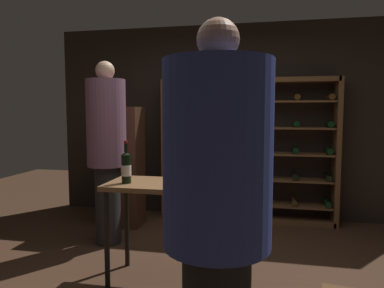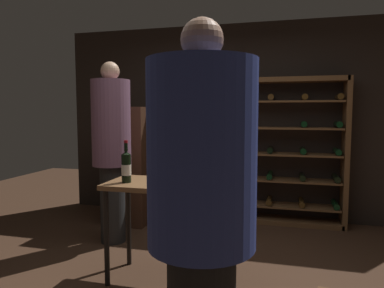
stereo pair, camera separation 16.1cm
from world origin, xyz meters
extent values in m
cube|color=black|center=(0.00, 2.19, 1.32)|extent=(4.99, 0.10, 2.65)
cube|color=brown|center=(-0.88, 1.98, 0.95)|extent=(0.06, 0.32, 1.89)
cube|color=brown|center=(1.36, 1.98, 0.95)|extent=(0.06, 0.32, 1.89)
cube|color=brown|center=(0.24, 1.98, 1.86)|extent=(2.24, 0.32, 0.06)
cube|color=brown|center=(0.24, 1.98, 0.03)|extent=(2.24, 0.32, 0.06)
cube|color=brown|center=(0.24, 1.98, 0.23)|extent=(2.16, 0.32, 0.02)
cylinder|color=black|center=(-0.78, 1.98, 0.29)|extent=(0.08, 0.30, 0.08)
cylinder|color=#4C3314|center=(-0.37, 1.98, 0.29)|extent=(0.08, 0.30, 0.08)
cylinder|color=black|center=(0.04, 1.98, 0.29)|extent=(0.08, 0.30, 0.08)
cylinder|color=#4C3314|center=(0.44, 1.98, 0.29)|extent=(0.08, 0.30, 0.08)
cylinder|color=#4C3314|center=(0.85, 1.98, 0.29)|extent=(0.08, 0.30, 0.08)
cylinder|color=black|center=(1.26, 1.98, 0.29)|extent=(0.08, 0.30, 0.08)
cube|color=brown|center=(0.24, 1.98, 0.57)|extent=(2.16, 0.32, 0.02)
cylinder|color=black|center=(-0.78, 1.98, 0.63)|extent=(0.08, 0.30, 0.08)
cylinder|color=black|center=(-0.37, 1.98, 0.63)|extent=(0.08, 0.30, 0.08)
cylinder|color=#4C3314|center=(0.04, 1.98, 0.63)|extent=(0.08, 0.30, 0.08)
cylinder|color=black|center=(0.44, 1.98, 0.63)|extent=(0.08, 0.30, 0.08)
cylinder|color=black|center=(0.85, 1.98, 0.63)|extent=(0.08, 0.30, 0.08)
cylinder|color=black|center=(1.26, 1.98, 0.63)|extent=(0.08, 0.30, 0.08)
cube|color=brown|center=(0.24, 1.98, 0.91)|extent=(2.16, 0.32, 0.02)
cylinder|color=#4C3314|center=(-0.37, 1.98, 0.97)|extent=(0.08, 0.30, 0.08)
cylinder|color=black|center=(0.04, 1.98, 0.97)|extent=(0.08, 0.30, 0.08)
cylinder|color=black|center=(0.44, 1.98, 0.97)|extent=(0.08, 0.30, 0.08)
cylinder|color=black|center=(0.85, 1.98, 0.97)|extent=(0.08, 0.30, 0.08)
cylinder|color=black|center=(1.26, 1.98, 0.97)|extent=(0.08, 0.30, 0.08)
cube|color=brown|center=(0.24, 1.98, 1.25)|extent=(2.16, 0.32, 0.02)
cylinder|color=black|center=(-0.78, 1.98, 1.30)|extent=(0.08, 0.30, 0.08)
cylinder|color=black|center=(-0.37, 1.98, 1.30)|extent=(0.08, 0.30, 0.08)
cylinder|color=black|center=(0.85, 1.98, 1.30)|extent=(0.08, 0.30, 0.08)
cylinder|color=black|center=(1.26, 1.98, 1.30)|extent=(0.08, 0.30, 0.08)
cube|color=brown|center=(0.24, 1.98, 1.59)|extent=(2.16, 0.32, 0.02)
cylinder|color=#4C3314|center=(-0.78, 1.98, 1.64)|extent=(0.08, 0.30, 0.08)
cylinder|color=black|center=(-0.37, 1.98, 1.64)|extent=(0.08, 0.30, 0.08)
cylinder|color=black|center=(0.04, 1.98, 1.64)|extent=(0.08, 0.30, 0.08)
cylinder|color=#4C3314|center=(0.44, 1.98, 1.64)|extent=(0.08, 0.30, 0.08)
cylinder|color=#4C3314|center=(0.85, 1.98, 1.64)|extent=(0.08, 0.30, 0.08)
cylinder|color=#4C3314|center=(1.26, 1.98, 1.64)|extent=(0.08, 0.30, 0.08)
cube|color=brown|center=(-0.31, 0.08, 0.84)|extent=(1.07, 0.53, 0.04)
cylinder|color=black|center=(-0.80, -0.14, 0.41)|extent=(0.04, 0.04, 0.82)
cylinder|color=black|center=(0.17, -0.14, 0.41)|extent=(0.04, 0.04, 0.82)
cylinder|color=black|center=(-0.80, 0.29, 0.41)|extent=(0.04, 0.04, 0.82)
cylinder|color=black|center=(0.17, 0.29, 0.41)|extent=(0.04, 0.04, 0.82)
cylinder|color=#242424|center=(-1.23, 0.81, 0.43)|extent=(0.28, 0.28, 0.87)
cylinder|color=#7A516B|center=(-1.23, 0.81, 1.34)|extent=(0.42, 0.42, 0.94)
sphere|color=tan|center=(-1.23, 0.81, 1.90)|extent=(0.20, 0.20, 0.20)
cylinder|color=#2D3D8C|center=(0.24, -1.12, 1.26)|extent=(0.52, 0.52, 0.88)
sphere|color=#AD7A5B|center=(0.24, -1.12, 1.79)|extent=(0.20, 0.20, 0.20)
cube|color=#4C2D1E|center=(-1.29, 1.45, 0.76)|extent=(0.44, 0.36, 1.52)
cylinder|color=#4C3314|center=(-0.02, 0.21, 0.98)|extent=(0.08, 0.08, 0.23)
cone|color=#4C3314|center=(-0.02, 0.21, 1.11)|extent=(0.08, 0.08, 0.03)
cylinder|color=#4C3314|center=(-0.02, 0.21, 1.16)|extent=(0.03, 0.03, 0.08)
cylinder|color=black|center=(-0.02, 0.21, 1.20)|extent=(0.03, 0.03, 0.02)
cylinder|color=silver|center=(-0.02, 0.21, 0.97)|extent=(0.08, 0.08, 0.09)
cylinder|color=black|center=(-0.67, 0.00, 0.98)|extent=(0.08, 0.08, 0.24)
cone|color=black|center=(-0.67, 0.00, 1.11)|extent=(0.08, 0.08, 0.03)
cylinder|color=black|center=(-0.67, 0.00, 1.16)|extent=(0.03, 0.03, 0.07)
cylinder|color=maroon|center=(-0.67, 0.00, 1.21)|extent=(0.03, 0.03, 0.02)
cylinder|color=silver|center=(-0.67, 0.00, 0.97)|extent=(0.08, 0.08, 0.09)
cylinder|color=silver|center=(-0.13, -0.05, 0.86)|extent=(0.07, 0.07, 0.00)
cylinder|color=silver|center=(-0.13, -0.05, 0.90)|extent=(0.01, 0.01, 0.08)
cone|color=silver|center=(-0.13, -0.05, 0.97)|extent=(0.07, 0.07, 0.06)
cylinder|color=#590A14|center=(-0.13, -0.05, 0.96)|extent=(0.04, 0.04, 0.02)
camera|label=1|loc=(0.46, -2.78, 1.46)|focal=33.20mm
camera|label=2|loc=(0.61, -2.74, 1.46)|focal=33.20mm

